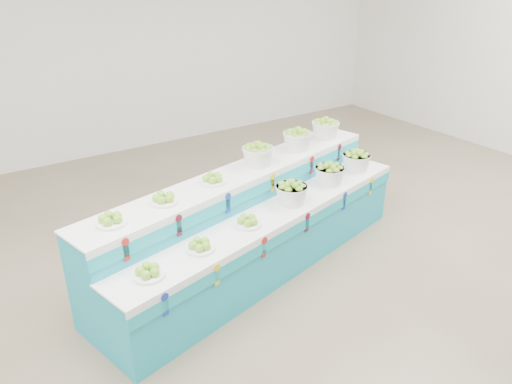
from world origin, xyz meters
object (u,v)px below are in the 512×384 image
at_px(display_stand, 256,223).
at_px(plate_upper_mid, 164,198).
at_px(basket_upper_right, 325,128).
at_px(basket_lower_left, 291,192).

relative_size(display_stand, plate_upper_mid, 14.56).
bearing_deg(display_stand, basket_upper_right, 8.89).
bearing_deg(basket_lower_left, plate_upper_mid, 172.90).
relative_size(basket_lower_left, basket_upper_right, 1.00).
bearing_deg(plate_upper_mid, basket_lower_left, -7.10).
bearing_deg(basket_upper_right, basket_lower_left, -145.42).
xyz_separation_m(display_stand, basket_upper_right, (1.42, 0.59, 0.63)).
bearing_deg(plate_upper_mid, basket_upper_right, 13.52).
distance_m(basket_lower_left, basket_upper_right, 1.35).
distance_m(display_stand, basket_upper_right, 1.66).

